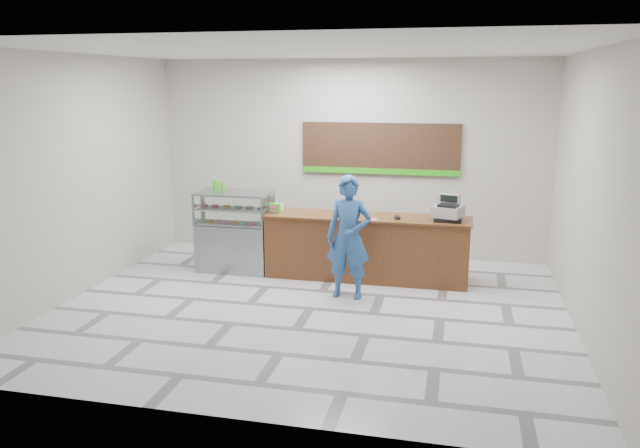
% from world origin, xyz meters
% --- Properties ---
extents(floor, '(7.00, 7.00, 0.00)m').
position_xyz_m(floor, '(0.00, 0.00, 0.00)').
color(floor, silver).
rests_on(floor, ground).
extents(back_wall, '(7.00, 0.00, 7.00)m').
position_xyz_m(back_wall, '(0.00, 3.00, 1.75)').
color(back_wall, '#B9B4AA').
rests_on(back_wall, floor).
extents(ceiling, '(7.00, 7.00, 0.00)m').
position_xyz_m(ceiling, '(0.00, 0.00, 3.50)').
color(ceiling, silver).
rests_on(ceiling, back_wall).
extents(sales_counter, '(3.26, 0.76, 1.03)m').
position_xyz_m(sales_counter, '(0.55, 1.55, 0.52)').
color(sales_counter, brown).
rests_on(sales_counter, floor).
extents(display_case, '(1.22, 0.72, 1.33)m').
position_xyz_m(display_case, '(-1.67, 1.55, 0.68)').
color(display_case, gray).
rests_on(display_case, floor).
extents(menu_board, '(2.80, 0.06, 0.90)m').
position_xyz_m(menu_board, '(0.55, 2.96, 1.93)').
color(menu_board, black).
rests_on(menu_board, back_wall).
extents(cash_register, '(0.51, 0.53, 0.39)m').
position_xyz_m(cash_register, '(1.80, 1.52, 1.18)').
color(cash_register, black).
rests_on(cash_register, sales_counter).
extents(card_terminal, '(0.11, 0.17, 0.04)m').
position_xyz_m(card_terminal, '(1.04, 1.44, 1.05)').
color(card_terminal, black).
rests_on(card_terminal, sales_counter).
extents(serving_tray, '(0.39, 0.29, 0.02)m').
position_xyz_m(serving_tray, '(0.25, 1.47, 1.04)').
color(serving_tray, '#5BCE0B').
rests_on(serving_tray, sales_counter).
extents(napkin_box, '(0.16, 0.16, 0.11)m').
position_xyz_m(napkin_box, '(-0.95, 1.64, 1.09)').
color(napkin_box, white).
rests_on(napkin_box, sales_counter).
extents(straw_cup, '(0.08, 0.08, 0.13)m').
position_xyz_m(straw_cup, '(-0.95, 1.55, 1.09)').
color(straw_cup, silver).
rests_on(straw_cup, sales_counter).
extents(promo_box, '(0.17, 0.12, 0.15)m').
position_xyz_m(promo_box, '(-0.95, 1.46, 1.10)').
color(promo_box, green).
rests_on(promo_box, sales_counter).
extents(donut_decal, '(0.17, 0.17, 0.00)m').
position_xyz_m(donut_decal, '(0.67, 1.32, 1.03)').
color(donut_decal, '#D4607F').
rests_on(donut_decal, sales_counter).
extents(green_cup_left, '(0.10, 0.10, 0.15)m').
position_xyz_m(green_cup_left, '(-2.06, 1.75, 1.40)').
color(green_cup_left, green).
rests_on(green_cup_left, display_case).
extents(green_cup_right, '(0.08, 0.08, 0.12)m').
position_xyz_m(green_cup_right, '(-1.94, 1.76, 1.39)').
color(green_cup_right, green).
rests_on(green_cup_right, display_case).
extents(customer, '(0.68, 0.46, 1.81)m').
position_xyz_m(customer, '(0.42, 0.62, 0.90)').
color(customer, '#2A5492').
rests_on(customer, floor).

